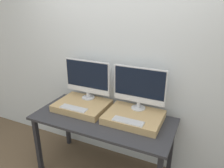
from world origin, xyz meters
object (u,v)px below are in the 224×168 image
at_px(monitor_left, 87,78).
at_px(keyboard_left, 74,108).
at_px(keyboard_right, 128,121).
at_px(monitor_right, 139,87).

bearing_deg(monitor_left, keyboard_left, -90.00).
bearing_deg(keyboard_right, keyboard_left, 180.00).
bearing_deg(monitor_right, keyboard_left, -154.24).
bearing_deg(keyboard_left, monitor_right, 25.76).
bearing_deg(monitor_left, monitor_right, 0.00).
distance_m(monitor_left, keyboard_right, 0.80).
relative_size(monitor_right, keyboard_right, 1.80).
bearing_deg(monitor_right, keyboard_right, -90.00).
distance_m(monitor_right, keyboard_right, 0.42).
height_order(monitor_left, keyboard_left, monitor_left).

